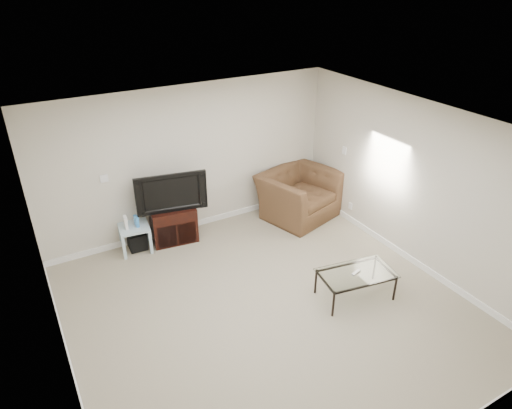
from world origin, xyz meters
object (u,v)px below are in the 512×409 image
coffee_table (355,285)px  television (170,190)px  subwoofer (137,240)px  recliner (299,188)px  tv_stand (173,223)px  side_table (135,238)px

coffee_table → television: bearing=122.0°
subwoofer → recliner: size_ratio=0.22×
subwoofer → recliner: bearing=-7.1°
coffee_table → tv_stand: bearing=121.6°
side_table → coffee_table: side_table is taller
side_table → coffee_table: 3.51m
tv_stand → television: (-0.00, -0.03, 0.62)m
recliner → side_table: bearing=157.5°
subwoofer → side_table: bearing=-153.4°
tv_stand → subwoofer: size_ratio=2.57×
television → side_table: television is taller
recliner → coffee_table: (-0.64, -2.31, -0.36)m
tv_stand → coffee_table: tv_stand is taller
television → coffee_table: (1.64, -2.63, -0.73)m
television → side_table: size_ratio=2.28×
tv_stand → subwoofer: tv_stand is taller
tv_stand → side_table: 0.66m
recliner → coffee_table: 2.43m
recliner → coffee_table: size_ratio=1.26×
television → side_table: 0.96m
tv_stand → recliner: recliner is taller
subwoofer → television: bearing=-4.1°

